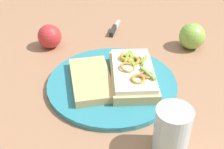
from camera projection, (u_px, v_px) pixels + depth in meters
The scene contains 8 objects.
ground_plane at pixel (112, 86), 0.72m from camera, with size 2.00×2.00×0.00m, color #976A4D.
plate at pixel (112, 83), 0.72m from camera, with size 0.31×0.31×0.01m, color teal.
sandwich at pixel (133, 74), 0.71m from camera, with size 0.20×0.12×0.05m.
bread_slice_side at pixel (91, 79), 0.71m from camera, with size 0.17×0.09×0.02m, color tan.
apple_1 at pixel (50, 36), 0.85m from camera, with size 0.07×0.07×0.07m, color red.
apple_2 at pixel (192, 36), 0.85m from camera, with size 0.07×0.07×0.07m, color #82AA41.
drinking_glass at pixel (172, 131), 0.53m from camera, with size 0.07×0.07×0.10m, color silver.
knife at pixel (114, 29), 0.95m from camera, with size 0.12×0.05×0.02m.
Camera 1 is at (0.57, -0.07, 0.44)m, focal length 47.52 mm.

